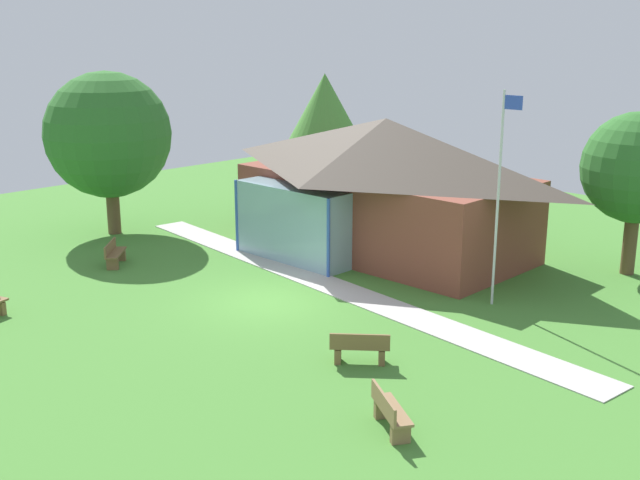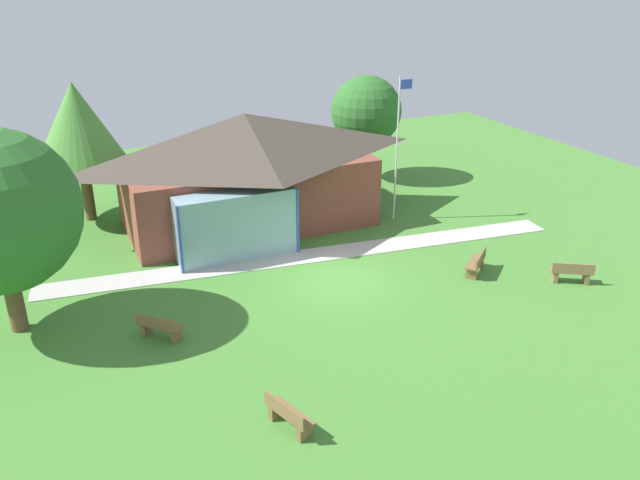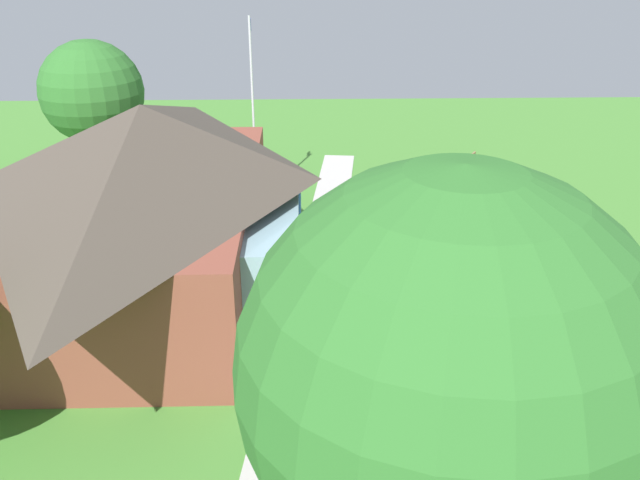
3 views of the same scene
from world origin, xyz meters
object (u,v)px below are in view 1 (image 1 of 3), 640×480
bench_mid_left (115,254)px  pavilion (381,184)px  flagpole (499,191)px  tree_behind_pavilion_left (325,117)px  bench_lawn_far_right (390,412)px  bench_mid_right (360,349)px  tree_behind_pavilion_right (638,168)px  tree_west_hedge (108,135)px

bench_mid_left → pavilion: bearing=99.8°
flagpole → bench_mid_left: bearing=-154.0°
pavilion → tree_behind_pavilion_left: (-6.38, 3.66, 1.72)m
flagpole → bench_lawn_far_right: flagpole is taller
bench_mid_right → tree_behind_pavilion_right: 12.59m
bench_lawn_far_right → pavilion: bearing=163.1°
bench_mid_right → tree_behind_pavilion_right: tree_behind_pavilion_right is taller
tree_west_hedge → tree_behind_pavilion_left: 9.71m
bench_lawn_far_right → bench_mid_right: (-2.68, 2.10, 0.00)m
flagpole → tree_west_hedge: 16.26m
bench_mid_left → tree_behind_pavilion_right: tree_behind_pavilion_right is taller
pavilion → bench_mid_right: pavilion is taller
bench_mid_left → flagpole: bearing=70.9°
bench_lawn_far_right → tree_west_hedge: size_ratio=0.23×
tree_behind_pavilion_right → pavilion: bearing=-154.4°
pavilion → tree_behind_pavilion_left: bearing=150.2°
bench_mid_left → tree_west_hedge: size_ratio=0.21×
flagpole → tree_west_hedge: bearing=-168.1°
pavilion → bench_mid_right: bearing=-52.7°
bench_mid_right → tree_west_hedge: (-15.89, 2.77, 3.64)m
flagpole → bench_mid_right: bearing=-90.1°
bench_mid_right → bench_mid_left: bearing=138.3°
flagpole → tree_west_hedge: (-15.90, -3.36, 0.51)m
bench_mid_left → tree_behind_pavilion_right: bearing=85.9°
flagpole → bench_mid_right: (-0.01, -6.13, -3.13)m
tree_behind_pavilion_right → bench_mid_left: bearing=-139.0°
flagpole → tree_behind_pavilion_right: size_ratio=1.17×
bench_lawn_far_right → tree_behind_pavilion_right: bearing=126.6°
bench_mid_right → tree_behind_pavilion_left: (-12.68, 11.93, 3.91)m
bench_mid_left → bench_lawn_far_right: size_ratio=0.91×
pavilion → flagpole: 6.72m
tree_west_hedge → tree_behind_pavilion_right: size_ratio=1.19×
pavilion → tree_west_hedge: tree_west_hedge is taller
bench_lawn_far_right → bench_mid_right: bearing=174.1°
bench_mid_left → tree_behind_pavilion_right: (13.50, 11.74, 3.26)m
pavilion → bench_mid_left: size_ratio=8.40×
flagpole → tree_west_hedge: size_ratio=0.98×
bench_mid_left → bench_lawn_far_right: 14.76m
pavilion → tree_behind_pavilion_left: size_ratio=1.85×
bench_mid_right → tree_behind_pavilion_left: tree_behind_pavilion_left is taller
flagpole → pavilion: bearing=161.2°
bench_mid_right → tree_behind_pavilion_right: (1.62, 12.05, 3.26)m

